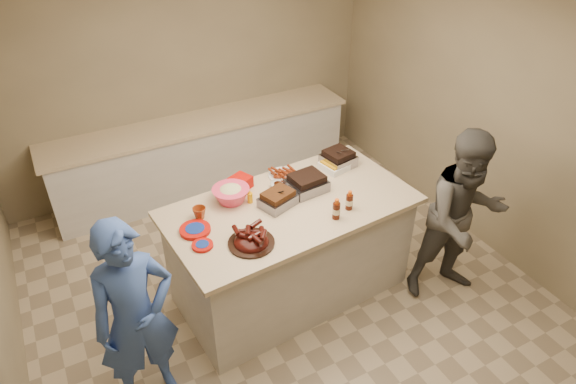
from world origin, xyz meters
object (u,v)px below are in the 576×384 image
mustard_bottle (250,202)px  coleslaw_bowl (232,201)px  plastic_cup (200,218)px  bbq_bottle_a (336,218)px  roasting_pan (338,166)px  rib_platter (251,244)px  bbq_bottle_b (349,209)px  island (290,289)px  guest_gray (446,286)px

mustard_bottle → coleslaw_bowl: bearing=146.2°
mustard_bottle → plastic_cup: (-0.46, -0.01, 0.00)m
bbq_bottle_a → plastic_cup: size_ratio=1.68×
roasting_pan → coleslaw_bowl: bearing=173.3°
rib_platter → mustard_bottle: rib_platter is taller
rib_platter → bbq_bottle_b: size_ratio=2.05×
island → mustard_bottle: size_ratio=16.99×
coleslaw_bowl → bbq_bottle_b: coleslaw_bowl is taller
bbq_bottle_b → island: bearing=144.9°
bbq_bottle_a → guest_gray: bearing=-16.6°
island → guest_gray: bearing=-31.0°
coleslaw_bowl → bbq_bottle_a: size_ratio=1.72×
rib_platter → guest_gray: bearing=-10.9°
bbq_bottle_a → mustard_bottle: bbq_bottle_a is taller
coleslaw_bowl → mustard_bottle: (0.14, -0.09, 0.00)m
roasting_pan → coleslaw_bowl: (-1.13, -0.07, 0.00)m
rib_platter → bbq_bottle_a: 0.75m
coleslaw_bowl → guest_gray: size_ratio=0.19×
rib_platter → roasting_pan: 1.38m
roasting_pan → bbq_bottle_a: size_ratio=1.45×
rib_platter → bbq_bottle_b: (0.91, 0.03, 0.00)m
plastic_cup → guest_gray: (2.10, -0.86, -1.01)m
roasting_pan → bbq_bottle_a: bbq_bottle_a is taller
roasting_pan → mustard_bottle: bearing=179.0°
bbq_bottle_a → bbq_bottle_b: bbq_bottle_a is taller
rib_platter → mustard_bottle: size_ratio=2.90×
coleslaw_bowl → bbq_bottle_a: 0.91m
rib_platter → bbq_bottle_a: bbq_bottle_a is taller
mustard_bottle → rib_platter: bearing=-113.6°
roasting_pan → coleslaw_bowl: 1.13m
bbq_bottle_b → roasting_pan: bearing=64.8°
bbq_bottle_b → bbq_bottle_a: bearing=-160.8°
island → roasting_pan: (0.70, 0.35, 1.01)m
rib_platter → plastic_cup: 0.55m
coleslaw_bowl → mustard_bottle: bearing=-33.8°
rib_platter → guest_gray: (1.87, -0.36, -1.01)m
plastic_cup → roasting_pan: bearing=6.7°
roasting_pan → plastic_cup: 1.46m
rib_platter → plastic_cup: (-0.24, 0.50, 0.00)m
roasting_pan → coleslaw_bowl: size_ratio=0.84×
island → roasting_pan: bearing=22.1°
coleslaw_bowl → roasting_pan: bearing=3.4°
rib_platter → roasting_pan: rib_platter is taller
roasting_pan → bbq_bottle_b: bbq_bottle_b is taller
island → bbq_bottle_b: bbq_bottle_b is taller
island → rib_platter: size_ratio=5.85×
bbq_bottle_a → plastic_cup: 1.11m
bbq_bottle_b → plastic_cup: bearing=157.9°
guest_gray → island: bearing=167.0°
rib_platter → plastic_cup: rib_platter is taller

